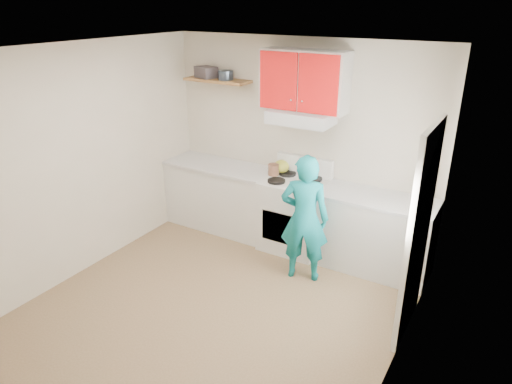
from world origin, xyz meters
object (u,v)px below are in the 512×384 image
Objects in this scene: stove at (294,215)px; tin at (226,75)px; person at (305,219)px; crock at (273,170)px; kettle at (281,167)px.

stove is 1.99m from tin.
person is (1.52, -0.74, -1.35)m from tin.
tin reaches higher than person.
person is (0.41, -0.57, 0.28)m from stove.
person reaches higher than stove.
stove is 0.76m from person.
kettle is at bearing 67.06° from crock.
stove is at bearing -71.31° from person.
tin is at bearing -42.88° from person.
tin is at bearing -168.79° from kettle.
kettle is at bearing -63.80° from person.
stove is 0.62× the size of person.
tin is (-1.12, 0.17, 1.64)m from stove.
kettle is (0.83, -0.01, -1.09)m from tin.
kettle is at bearing -0.42° from tin.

